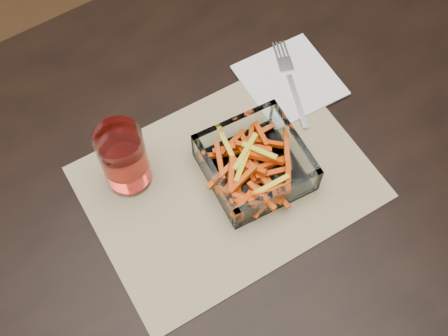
{
  "coord_description": "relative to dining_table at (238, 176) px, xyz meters",
  "views": [
    {
      "loc": [
        -0.28,
        -0.38,
        1.58
      ],
      "look_at": [
        -0.05,
        -0.02,
        0.78
      ],
      "focal_mm": 45.0,
      "sensor_mm": 36.0,
      "label": 1
    }
  ],
  "objects": [
    {
      "name": "fork",
      "position": [
        0.16,
        0.07,
        0.1
      ],
      "size": [
        0.09,
        0.19,
        0.0
      ],
      "rotation": [
        0.0,
        0.0,
        -0.37
      ],
      "color": "silver",
      "rests_on": "napkin"
    },
    {
      "name": "glass_bowl",
      "position": [
        0.0,
        -0.04,
        0.12
      ],
      "size": [
        0.17,
        0.17,
        0.06
      ],
      "rotation": [
        0.0,
        0.0,
        -0.1
      ],
      "color": "white",
      "rests_on": "placemat"
    },
    {
      "name": "placemat",
      "position": [
        -0.05,
        -0.04,
        0.09
      ],
      "size": [
        0.46,
        0.35,
        0.0
      ],
      "primitive_type": "cube",
      "rotation": [
        0.0,
        0.0,
        -0.04
      ],
      "color": "tan",
      "rests_on": "dining_table"
    },
    {
      "name": "tumbler",
      "position": [
        -0.18,
        0.06,
        0.15
      ],
      "size": [
        0.07,
        0.07,
        0.13
      ],
      "color": "white",
      "rests_on": "placemat"
    },
    {
      "name": "napkin",
      "position": [
        0.16,
        0.07,
        0.09
      ],
      "size": [
        0.17,
        0.17,
        0.0
      ],
      "primitive_type": "cube",
      "rotation": [
        0.0,
        0.0,
        -0.07
      ],
      "color": "white",
      "rests_on": "placemat"
    },
    {
      "name": "dining_table",
      "position": [
        0.0,
        0.0,
        0.0
      ],
      "size": [
        1.6,
        0.9,
        0.75
      ],
      "color": "black",
      "rests_on": "ground"
    }
  ]
}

